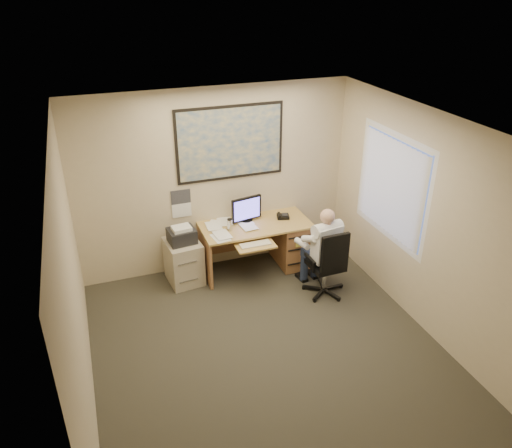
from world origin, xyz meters
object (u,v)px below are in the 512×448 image
object	(u,v)px
filing_cabinet	(183,258)
office_chair	(326,276)
desk	(276,239)
person	(325,252)

from	to	relation	value
filing_cabinet	office_chair	bearing A→B (deg)	-35.52
desk	filing_cabinet	distance (m)	1.42
desk	person	xyz separation A→B (m)	(0.36, -0.91, 0.19)
filing_cabinet	office_chair	size ratio (longest dim) A/B	0.88
desk	filing_cabinet	world-z (taller)	desk
filing_cabinet	office_chair	world-z (taller)	office_chair
desk	person	bearing A→B (deg)	-68.35
filing_cabinet	person	world-z (taller)	person
filing_cabinet	person	bearing A→B (deg)	-33.55
desk	office_chair	size ratio (longest dim) A/B	1.57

